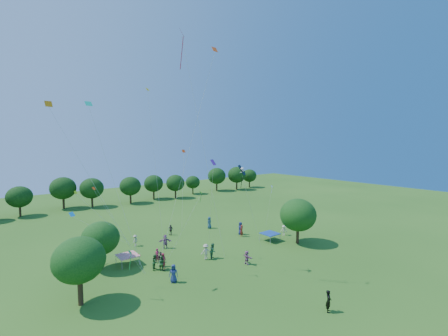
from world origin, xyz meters
TOP-DOWN VIEW (x-y plane):
  - ground at (0.00, 0.00)m, footprint 160.00×160.00m
  - near_tree_west at (-14.95, 14.74)m, footprint 4.30×4.30m
  - near_tree_north at (-11.41, 21.24)m, footprint 4.01×4.01m
  - near_tree_east at (12.32, 13.34)m, footprint 4.92×4.92m
  - treeline at (-1.73, 55.43)m, footprint 88.01×8.77m
  - tent_red_stripe at (-8.71, 20.65)m, footprint 2.20×2.20m
  - tent_blue at (10.10, 16.39)m, footprint 2.20×2.20m
  - man_in_black at (0.77, 1.11)m, footprint 0.80×0.72m
  - crowd_person_0 at (6.91, 26.67)m, footprint 1.04×0.80m
  - crowd_person_1 at (-6.08, 16.93)m, footprint 0.81×0.75m
  - crowd_person_2 at (0.00, 16.16)m, footprint 1.00×0.95m
  - crowd_person_3 at (-5.72, 26.01)m, footprint 1.07×0.89m
  - crowd_person_4 at (0.29, 27.37)m, footprint 0.87×1.01m
  - crowd_person_5 at (1.99, 12.32)m, footprint 0.54×1.48m
  - crowd_person_6 at (8.70, 21.13)m, footprint 0.88×1.06m
  - crowd_person_7 at (8.18, 20.29)m, footprint 0.70×0.51m
  - crowd_person_8 at (-6.42, 16.83)m, footprint 0.86×0.90m
  - crowd_person_9 at (-0.85, 16.43)m, footprint 1.29×0.80m
  - crowd_person_10 at (-6.00, 17.78)m, footprint 1.01×0.49m
  - crowd_person_11 at (-2.93, 22.76)m, footprint 1.77×1.34m
  - crowd_person_12 at (-6.71, 13.54)m, footprint 1.01×0.91m
  - crowd_person_13 at (-5.77, 19.19)m, footprint 0.68×0.70m
  - crowd_person_14 at (-6.84, 17.42)m, footprint 0.90×0.92m
  - crowd_person_15 at (13.54, 16.83)m, footprint 0.87×1.09m
  - pirate_kite at (0.70, 11.70)m, footprint 4.81×1.73m
  - red_high_kite at (-4.49, 13.59)m, footprint 5.01×1.15m
  - small_kite_0 at (-10.04, 25.45)m, footprint 3.53×2.38m
  - small_kite_1 at (2.10, 26.53)m, footprint 1.95×2.26m
  - small_kite_2 at (-5.22, 21.00)m, footprint 1.40×1.42m
  - small_kite_3 at (-11.03, 13.12)m, footprint 2.03×1.40m
  - small_kite_4 at (-12.70, 24.53)m, footprint 6.37×1.66m
  - small_kite_5 at (-1.42, 14.20)m, footprint 2.80×4.61m
  - small_kite_6 at (12.32, 18.41)m, footprint 0.43×1.05m
  - small_kite_7 at (-12.27, 16.80)m, footprint 4.02×3.14m
  - small_kite_8 at (-4.17, 12.44)m, footprint 4.74×3.95m
  - small_kite_9 at (-14.54, 18.36)m, footprint 7.09×5.24m
  - small_kite_10 at (-11.90, 20.84)m, footprint 6.27×2.14m
  - small_kite_11 at (-3.95, 13.88)m, footprint 2.17×3.65m

SIDE VIEW (x-z plane):
  - ground at x=0.00m, z-range 0.00..0.00m
  - crowd_person_3 at x=-5.72m, z-range 0.00..1.51m
  - crowd_person_15 at x=13.54m, z-range 0.00..1.52m
  - crowd_person_4 at x=0.29m, z-range 0.00..1.58m
  - crowd_person_5 at x=1.99m, z-range 0.00..1.58m
  - crowd_person_13 at x=-5.77m, z-range 0.00..1.59m
  - crowd_person_8 at x=-6.42m, z-range 0.00..1.64m
  - crowd_person_10 at x=-6.00m, z-range 0.00..1.69m
  - crowd_person_14 at x=-6.84m, z-range 0.00..1.69m
  - crowd_person_7 at x=8.18m, z-range 0.00..1.72m
  - crowd_person_11 at x=-2.93m, z-range 0.00..1.81m
  - crowd_person_12 at x=-6.71m, z-range 0.00..1.81m
  - man_in_black at x=0.77m, z-range 0.00..1.81m
  - crowd_person_2 at x=0.00m, z-range 0.00..1.82m
  - crowd_person_1 at x=-6.08m, z-range 0.00..1.82m
  - crowd_person_9 at x=-0.85m, z-range 0.00..1.84m
  - crowd_person_0 at x=6.91m, z-range 0.00..1.87m
  - crowd_person_6 at x=8.70m, z-range 0.00..1.90m
  - tent_red_stripe at x=-8.71m, z-range 0.49..1.59m
  - tent_blue at x=10.10m, z-range 0.49..1.59m
  - near_tree_north at x=-11.41m, z-range 0.81..6.06m
  - small_kite_3 at x=-11.03m, z-range 2.13..5.26m
  - near_tree_west at x=-14.95m, z-range 0.99..6.88m
  - near_tree_east at x=12.32m, z-range 0.87..7.05m
  - treeline at x=-1.73m, z-range 0.70..7.48m
  - small_kite_4 at x=-12.70m, z-range 2.79..7.46m
  - small_kite_6 at x=12.32m, z-range 3.07..9.24m
  - small_kite_10 at x=-11.90m, z-range 2.74..10.30m
  - small_kite_0 at x=-10.04m, z-range 3.19..10.34m
  - small_kite_11 at x=-3.95m, z-range 3.47..11.06m
  - small_kite_1 at x=2.10m, z-range 4.55..16.01m
  - small_kite_5 at x=-1.42m, z-range 4.95..15.67m
  - pirate_kite at x=0.70m, z-range 5.73..15.86m
  - small_kite_9 at x=-14.54m, z-range 5.68..21.98m
  - small_kite_7 at x=-12.27m, z-range 5.75..22.04m
  - small_kite_2 at x=-5.22m, z-range 4.73..23.59m
  - small_kite_8 at x=-4.17m, z-range 6.46..28.05m
  - red_high_kite at x=-4.49m, z-range 8.01..31.32m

